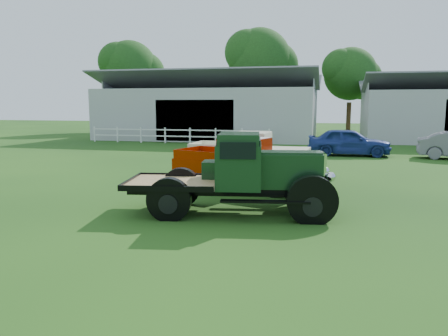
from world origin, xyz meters
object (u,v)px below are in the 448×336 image
(white_pickup, at_px, (249,155))
(vintage_flatbed, at_px, (235,174))
(red_pickup, at_px, (242,163))
(misc_car_blue, at_px, (349,142))

(white_pickup, bearing_deg, vintage_flatbed, -80.20)
(vintage_flatbed, xyz_separation_m, white_pickup, (-0.68, 5.89, -0.19))
(white_pickup, bearing_deg, red_pickup, -82.47)
(red_pickup, bearing_deg, vintage_flatbed, -65.21)
(red_pickup, distance_m, misc_car_blue, 12.03)
(red_pickup, height_order, white_pickup, white_pickup)
(red_pickup, bearing_deg, misc_car_blue, 86.98)
(vintage_flatbed, bearing_deg, misc_car_blue, 67.44)
(white_pickup, bearing_deg, misc_car_blue, 67.88)
(red_pickup, xyz_separation_m, white_pickup, (-0.18, 2.39, 0.00))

